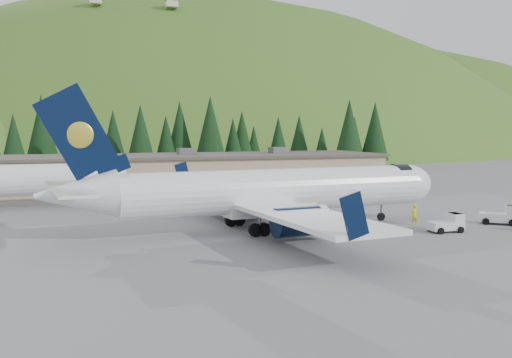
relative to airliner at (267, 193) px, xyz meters
The scene contains 8 objects.
ground 3.49m from the airliner, ahead, with size 600.00×600.00×0.00m, color slate.
airliner is the anchor object (origin of this frame).
baggage_tug_a 16.00m from the airliner, 23.64° to the right, with size 3.06×1.91×1.61m.
baggage_tug_b 22.54m from the airliner, 12.07° to the right, with size 3.69×3.49×1.81m.
terminal_building 38.30m from the airliner, 95.88° to the left, with size 71.00×17.00×6.10m.
ramp_worker 14.26m from the airliner, ahead, with size 0.70×0.46×1.92m, color yellow.
tree_line 61.47m from the airliner, 90.29° to the left, with size 112.31×17.21×14.22m.
hills 231.13m from the airliner, 75.30° to the left, with size 614.00×330.00×300.00m.
Camera 1 is at (-18.69, -47.14, 8.84)m, focal length 40.00 mm.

